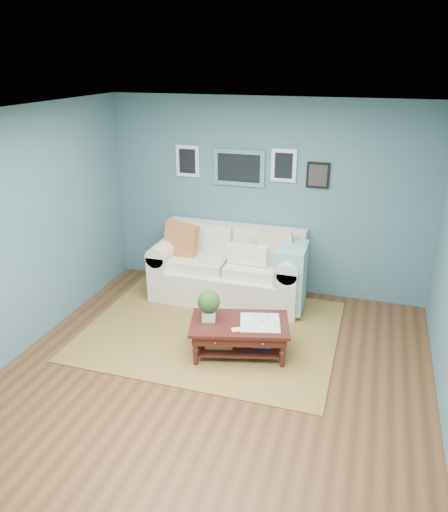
% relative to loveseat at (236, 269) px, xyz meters
% --- Properties ---
extents(room_shell, '(5.00, 5.02, 2.70)m').
position_rel_loveseat_xyz_m(room_shell, '(0.30, -1.97, 0.92)').
color(room_shell, brown).
rests_on(room_shell, ground).
extents(area_rug, '(3.03, 2.43, 0.01)m').
position_rel_loveseat_xyz_m(area_rug, '(-0.02, -0.97, -0.43)').
color(area_rug, brown).
rests_on(area_rug, ground).
extents(loveseat, '(2.11, 0.96, 1.08)m').
position_rel_loveseat_xyz_m(loveseat, '(0.00, 0.00, 0.00)').
color(loveseat, silver).
rests_on(loveseat, ground).
extents(coffee_table, '(1.22, 0.89, 0.77)m').
position_rel_loveseat_xyz_m(coffee_table, '(0.39, -1.38, -0.10)').
color(coffee_table, black).
rests_on(coffee_table, ground).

